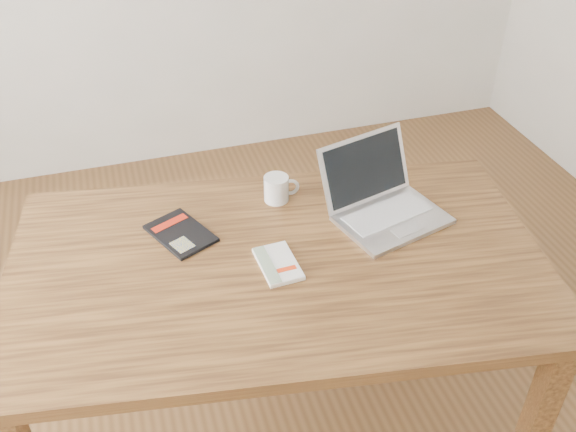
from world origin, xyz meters
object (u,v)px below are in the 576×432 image
object	(u,v)px
black_guidebook	(180,233)
laptop	(382,201)
white_guidebook	(278,264)
coffee_mug	(277,188)
desk	(278,283)

from	to	relation	value
black_guidebook	laptop	bearing A→B (deg)	-31.67
white_guidebook	black_guidebook	distance (m)	0.32
black_guidebook	white_guidebook	bearing A→B (deg)	-67.42
coffee_mug	desk	bearing A→B (deg)	-99.75
desk	coffee_mug	size ratio (longest dim) A/B	14.35
desk	coffee_mug	bearing A→B (deg)	82.78
desk	coffee_mug	world-z (taller)	coffee_mug
white_guidebook	laptop	bearing A→B (deg)	17.98
black_guidebook	desk	bearing A→B (deg)	-63.10
laptop	coffee_mug	xyz separation A→B (m)	(-0.29, 0.16, -0.00)
desk	black_guidebook	bearing A→B (deg)	150.80
black_guidebook	coffee_mug	bearing A→B (deg)	-9.46
desk	white_guidebook	world-z (taller)	white_guidebook
white_guidebook	laptop	world-z (taller)	laptop
white_guidebook	black_guidebook	size ratio (longest dim) A/B	0.70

